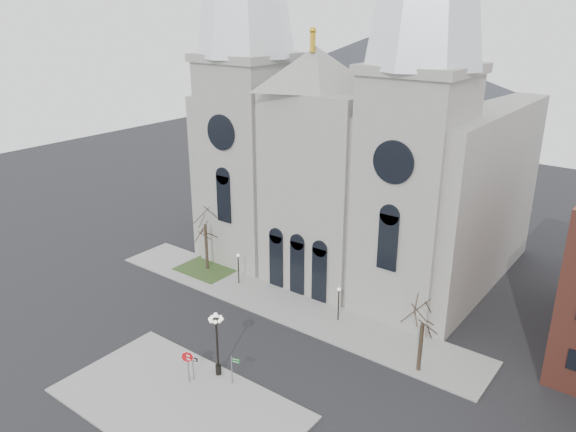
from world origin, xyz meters
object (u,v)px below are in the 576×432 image
Objects in this scene: stop_sign at (188,360)px; street_name_sign at (233,368)px; globe_lamp at (217,336)px; one_way_sign at (193,364)px.

stop_sign reaches higher than street_name_sign.
one_way_sign is (-1.02, -1.64, -1.95)m from globe_lamp.
street_name_sign is (1.69, -0.17, -1.98)m from globe_lamp.
stop_sign is 1.15× the size of street_name_sign.
stop_sign is at bearing -117.89° from globe_lamp.
one_way_sign is (0.06, 0.41, -0.49)m from stop_sign.
street_name_sign reaches higher than one_way_sign.
globe_lamp is at bearing 158.74° from street_name_sign.
one_way_sign is 0.89× the size of street_name_sign.
street_name_sign is at bearing 24.07° from stop_sign.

